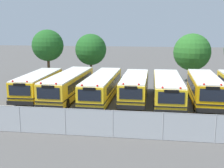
{
  "coord_description": "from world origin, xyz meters",
  "views": [
    {
      "loc": [
        1.82,
        -27.6,
        7.21
      ],
      "look_at": [
        -2.21,
        0.0,
        1.6
      ],
      "focal_mm": 45.52,
      "sensor_mm": 36.0,
      "label": 1
    }
  ],
  "objects_px": {
    "school_bus_3": "(135,87)",
    "tree_0": "(48,45)",
    "tree_2": "(192,52)",
    "traffic_cone": "(30,121)",
    "school_bus_0": "(38,84)",
    "school_bus_1": "(69,85)",
    "tree_1": "(90,49)",
    "school_bus_2": "(102,86)",
    "school_bus_5": "(204,88)",
    "school_bus_4": "(167,88)"
  },
  "relations": [
    {
      "from": "school_bus_3",
      "to": "school_bus_2",
      "type": "bearing_deg",
      "value": 4.66
    },
    {
      "from": "tree_0",
      "to": "tree_1",
      "type": "height_order",
      "value": "tree_0"
    },
    {
      "from": "school_bus_2",
      "to": "school_bus_3",
      "type": "bearing_deg",
      "value": -174.84
    },
    {
      "from": "school_bus_1",
      "to": "school_bus_2",
      "type": "distance_m",
      "value": 3.52
    },
    {
      "from": "school_bus_5",
      "to": "tree_0",
      "type": "height_order",
      "value": "tree_0"
    },
    {
      "from": "school_bus_4",
      "to": "tree_2",
      "type": "bearing_deg",
      "value": -108.53
    },
    {
      "from": "tree_1",
      "to": "tree_2",
      "type": "bearing_deg",
      "value": 0.45
    },
    {
      "from": "school_bus_4",
      "to": "tree_2",
      "type": "height_order",
      "value": "tree_2"
    },
    {
      "from": "school_bus_0",
      "to": "school_bus_5",
      "type": "xyz_separation_m",
      "value": [
        16.73,
        0.08,
        0.1
      ]
    },
    {
      "from": "school_bus_1",
      "to": "school_bus_0",
      "type": "bearing_deg",
      "value": 1.72
    },
    {
      "from": "school_bus_2",
      "to": "school_bus_5",
      "type": "height_order",
      "value": "school_bus_5"
    },
    {
      "from": "school_bus_1",
      "to": "school_bus_3",
      "type": "relative_size",
      "value": 1.18
    },
    {
      "from": "school_bus_3",
      "to": "tree_2",
      "type": "bearing_deg",
      "value": -122.45
    },
    {
      "from": "school_bus_3",
      "to": "tree_1",
      "type": "xyz_separation_m",
      "value": [
        -6.83,
        10.23,
        2.88
      ]
    },
    {
      "from": "tree_1",
      "to": "traffic_cone",
      "type": "relative_size",
      "value": 10.29
    },
    {
      "from": "tree_1",
      "to": "tree_2",
      "type": "height_order",
      "value": "tree_2"
    },
    {
      "from": "school_bus_2",
      "to": "school_bus_5",
      "type": "relative_size",
      "value": 1.2
    },
    {
      "from": "school_bus_1",
      "to": "tree_2",
      "type": "height_order",
      "value": "tree_2"
    },
    {
      "from": "school_bus_3",
      "to": "school_bus_5",
      "type": "height_order",
      "value": "school_bus_5"
    },
    {
      "from": "school_bus_0",
      "to": "school_bus_2",
      "type": "distance_m",
      "value": 6.79
    },
    {
      "from": "school_bus_5",
      "to": "tree_1",
      "type": "bearing_deg",
      "value": -35.83
    },
    {
      "from": "school_bus_4",
      "to": "tree_2",
      "type": "distance_m",
      "value": 11.51
    },
    {
      "from": "school_bus_3",
      "to": "traffic_cone",
      "type": "relative_size",
      "value": 15.39
    },
    {
      "from": "school_bus_5",
      "to": "traffic_cone",
      "type": "xyz_separation_m",
      "value": [
        -13.91,
        -8.6,
        -1.14
      ]
    },
    {
      "from": "school_bus_0",
      "to": "traffic_cone",
      "type": "relative_size",
      "value": 15.07
    },
    {
      "from": "tree_0",
      "to": "tree_2",
      "type": "bearing_deg",
      "value": 3.21
    },
    {
      "from": "school_bus_4",
      "to": "school_bus_5",
      "type": "xyz_separation_m",
      "value": [
        3.47,
        0.19,
        0.09
      ]
    },
    {
      "from": "tree_0",
      "to": "tree_1",
      "type": "xyz_separation_m",
      "value": [
        5.67,
        0.97,
        -0.55
      ]
    },
    {
      "from": "school_bus_2",
      "to": "traffic_cone",
      "type": "relative_size",
      "value": 18.26
    },
    {
      "from": "tree_0",
      "to": "school_bus_2",
      "type": "bearing_deg",
      "value": -45.8
    },
    {
      "from": "school_bus_0",
      "to": "school_bus_4",
      "type": "xyz_separation_m",
      "value": [
        13.26,
        -0.11,
        0.01
      ]
    },
    {
      "from": "school_bus_1",
      "to": "traffic_cone",
      "type": "distance_m",
      "value": 8.63
    },
    {
      "from": "school_bus_1",
      "to": "tree_1",
      "type": "distance_m",
      "value": 10.8
    },
    {
      "from": "school_bus_1",
      "to": "school_bus_5",
      "type": "xyz_separation_m",
      "value": [
        13.46,
        0.06,
        0.05
      ]
    },
    {
      "from": "school_bus_0",
      "to": "school_bus_1",
      "type": "relative_size",
      "value": 0.83
    },
    {
      "from": "school_bus_4",
      "to": "tree_0",
      "type": "height_order",
      "value": "tree_0"
    },
    {
      "from": "school_bus_0",
      "to": "school_bus_5",
      "type": "bearing_deg",
      "value": 178.62
    },
    {
      "from": "school_bus_4",
      "to": "tree_1",
      "type": "bearing_deg",
      "value": -46.89
    },
    {
      "from": "tree_2",
      "to": "school_bus_1",
      "type": "bearing_deg",
      "value": -141.97
    },
    {
      "from": "school_bus_1",
      "to": "tree_0",
      "type": "height_order",
      "value": "tree_0"
    },
    {
      "from": "tree_0",
      "to": "tree_1",
      "type": "bearing_deg",
      "value": 9.71
    },
    {
      "from": "school_bus_2",
      "to": "school_bus_5",
      "type": "bearing_deg",
      "value": -178.44
    },
    {
      "from": "school_bus_3",
      "to": "tree_0",
      "type": "relative_size",
      "value": 1.37
    },
    {
      "from": "school_bus_4",
      "to": "school_bus_2",
      "type": "bearing_deg",
      "value": -1.16
    },
    {
      "from": "school_bus_1",
      "to": "tree_1",
      "type": "height_order",
      "value": "tree_1"
    },
    {
      "from": "school_bus_1",
      "to": "traffic_cone",
      "type": "height_order",
      "value": "school_bus_1"
    },
    {
      "from": "school_bus_3",
      "to": "school_bus_0",
      "type": "bearing_deg",
      "value": 1.62
    },
    {
      "from": "school_bus_4",
      "to": "tree_1",
      "type": "height_order",
      "value": "tree_1"
    },
    {
      "from": "tree_2",
      "to": "traffic_cone",
      "type": "relative_size",
      "value": 10.44
    },
    {
      "from": "school_bus_5",
      "to": "tree_0",
      "type": "xyz_separation_m",
      "value": [
        -19.18,
        9.4,
        3.34
      ]
    }
  ]
}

